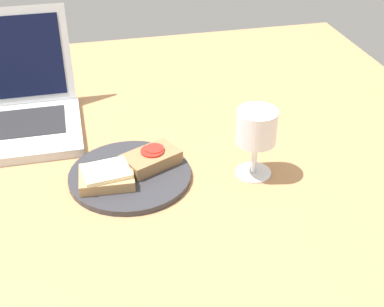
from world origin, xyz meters
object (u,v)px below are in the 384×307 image
(plate, at_px, (130,175))
(wine_glass, at_px, (256,130))
(sandwich_with_tomato, at_px, (151,158))
(sandwich_with_cheese, at_px, (107,176))

(plate, relative_size, wine_glass, 1.69)
(plate, height_order, sandwich_with_tomato, sandwich_with_tomato)
(plate, distance_m, sandwich_with_cheese, 0.05)
(sandwich_with_tomato, bearing_deg, plate, -156.03)
(wine_glass, bearing_deg, sandwich_with_tomato, 162.48)
(plate, bearing_deg, wine_glass, -9.55)
(sandwich_with_cheese, xyz_separation_m, sandwich_with_tomato, (0.09, 0.04, 0.00))
(plate, height_order, sandwich_with_cheese, sandwich_with_cheese)
(plate, height_order, wine_glass, wine_glass)
(sandwich_with_cheese, distance_m, sandwich_with_tomato, 0.10)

